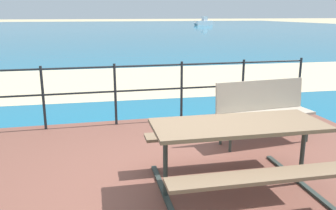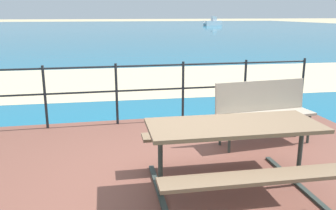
{
  "view_description": "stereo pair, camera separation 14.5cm",
  "coord_description": "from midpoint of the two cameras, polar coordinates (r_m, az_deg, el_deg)",
  "views": [
    {
      "loc": [
        -1.06,
        -3.61,
        1.95
      ],
      "look_at": [
        0.14,
        1.53,
        0.58
      ],
      "focal_mm": 37.98,
      "sensor_mm": 36.0,
      "label": 1
    },
    {
      "loc": [
        -0.92,
        -3.65,
        1.95
      ],
      "look_at": [
        0.14,
        1.53,
        0.58
      ],
      "focal_mm": 37.98,
      "sensor_mm": 36.0,
      "label": 2
    }
  ],
  "objects": [
    {
      "name": "ground_plane",
      "position": [
        4.24,
        1.93,
        -12.85
      ],
      "size": [
        240.0,
        240.0,
        0.0
      ],
      "primitive_type": "plane",
      "color": "tan"
    },
    {
      "name": "patio_paving",
      "position": [
        4.22,
        1.93,
        -12.49
      ],
      "size": [
        6.4,
        5.2,
        0.06
      ],
      "primitive_type": "cube",
      "color": "brown",
      "rests_on": "ground"
    },
    {
      "name": "sea_water",
      "position": [
        43.69,
        -12.11,
        11.68
      ],
      "size": [
        90.0,
        90.0,
        0.01
      ],
      "primitive_type": "cube",
      "color": "#196B8E",
      "rests_on": "ground"
    },
    {
      "name": "beach_strip",
      "position": [
        10.63,
        -7.61,
        3.88
      ],
      "size": [
        54.12,
        6.55,
        0.01
      ],
      "primitive_type": "cube",
      "rotation": [
        0.0,
        0.0,
        -0.03
      ],
      "color": "beige",
      "rests_on": "ground"
    },
    {
      "name": "picnic_table",
      "position": [
        3.84,
        10.06,
        -5.42
      ],
      "size": [
        1.84,
        1.54,
        0.77
      ],
      "rotation": [
        0.0,
        0.0,
        -0.02
      ],
      "color": "#7A6047",
      "rests_on": "patio_paving"
    },
    {
      "name": "park_bench",
      "position": [
        5.43,
        14.27,
        -0.15
      ],
      "size": [
        1.49,
        0.54,
        0.92
      ],
      "rotation": [
        0.0,
        0.0,
        0.09
      ],
      "color": "tan",
      "rests_on": "patio_paving"
    },
    {
      "name": "railing_fence",
      "position": [
        6.22,
        -3.73,
        3.15
      ],
      "size": [
        5.94,
        0.04,
        1.07
      ],
      "color": "#1E2328",
      "rests_on": "patio_paving"
    },
    {
      "name": "boat_mid",
      "position": [
        59.89,
        5.55,
        13.05
      ],
      "size": [
        3.54,
        1.82,
        1.42
      ],
      "rotation": [
        0.0,
        0.0,
        3.41
      ],
      "color": "silver",
      "rests_on": "sea_water"
    }
  ]
}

